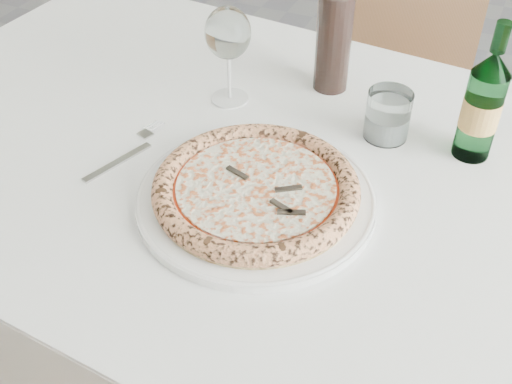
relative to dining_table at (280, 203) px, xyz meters
The scene contains 9 objects.
dining_table is the anchor object (origin of this frame).
chair_far 0.74m from the dining_table, 89.79° to the left, with size 0.46×0.46×0.93m.
plate 0.14m from the dining_table, 90.00° to the right, with size 0.36×0.36×0.02m.
pizza 0.15m from the dining_table, 90.01° to the right, with size 0.31×0.31×0.03m.
fork 0.27m from the dining_table, 162.33° to the right, with size 0.05×0.19×0.00m.
wine_glass 0.30m from the dining_table, 138.75° to the left, with size 0.08×0.08×0.18m.
tumbler 0.23m from the dining_table, 47.84° to the left, with size 0.07×0.07×0.08m.
beer_bottle 0.36m from the dining_table, 29.44° to the left, with size 0.06×0.06×0.23m.
wine_bottle 0.32m from the dining_table, 91.44° to the left, with size 0.06×0.06×0.26m.
Camera 1 is at (0.38, -0.62, 1.40)m, focal length 45.00 mm.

